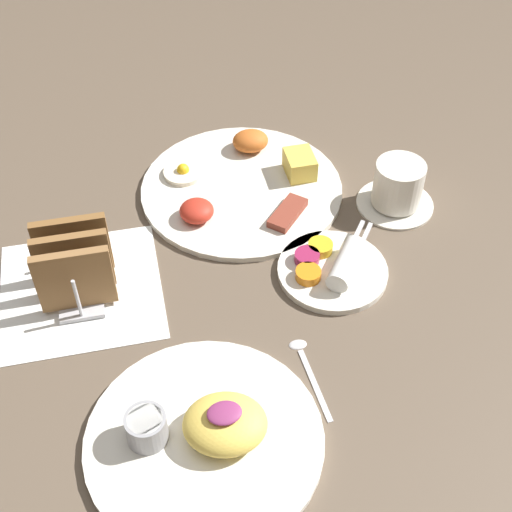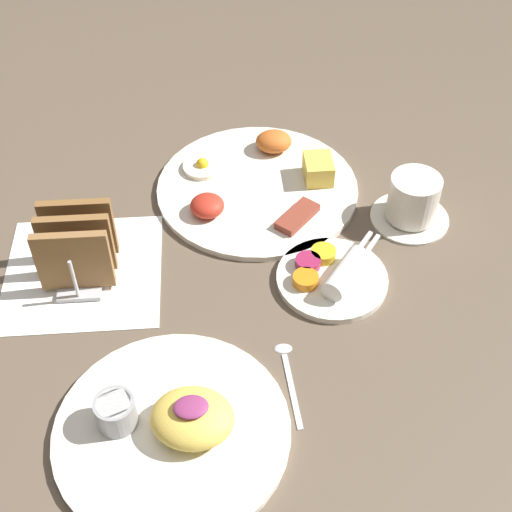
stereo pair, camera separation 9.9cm
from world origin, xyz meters
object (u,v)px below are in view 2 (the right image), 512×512
object	(u,v)px
plate_breakfast	(259,184)
plate_condiments	(333,276)
plate_foreground	(173,426)
toast_rack	(77,247)
coffee_cup	(413,201)

from	to	relation	value
plate_breakfast	plate_condiments	distance (m)	0.23
plate_breakfast	plate_foreground	xyz separation A→B (m)	(-0.13, -0.43, 0.00)
plate_breakfast	toast_rack	world-z (taller)	toast_rack
plate_breakfast	coffee_cup	bearing A→B (deg)	-21.27
plate_foreground	toast_rack	world-z (taller)	toast_rack
plate_condiments	coffee_cup	distance (m)	0.18
plate_breakfast	plate_foreground	distance (m)	0.45
plate_breakfast	toast_rack	bearing A→B (deg)	-148.00
toast_rack	coffee_cup	xyz separation A→B (m)	(0.49, 0.08, -0.02)
toast_rack	plate_foreground	bearing A→B (deg)	-63.91
plate_breakfast	plate_condiments	xyz separation A→B (m)	(0.09, -0.21, 0.00)
plate_foreground	toast_rack	bearing A→B (deg)	116.09
plate_condiments	toast_rack	xyz separation A→B (m)	(-0.35, 0.04, 0.04)
coffee_cup	toast_rack	bearing A→B (deg)	-171.00
plate_foreground	toast_rack	xyz separation A→B (m)	(-0.13, 0.27, 0.04)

